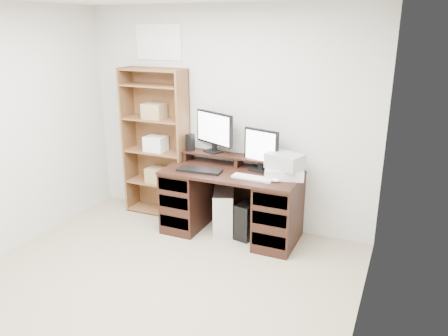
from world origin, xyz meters
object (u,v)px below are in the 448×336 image
Objects in this scene: printer at (285,173)px; tower_silver at (224,210)px; monitor_wide at (214,130)px; bookshelf at (157,142)px; monitor_small at (261,148)px; desk at (232,202)px; tower_black at (250,219)px.

printer is 0.81× the size of tower_silver.
monitor_wide is 0.79m from bookshelf.
monitor_wide is at bearing 2.42° from bookshelf.
monitor_small reaches higher than printer.
tower_silver is at bearing 165.66° from printer.
tower_silver is at bearing 159.35° from desk.
monitor_small is (0.28, 0.15, 0.61)m from desk.
tower_silver is at bearing -9.91° from bookshelf.
tower_silver is (0.20, -0.20, -0.88)m from monitor_wide.
desk is 0.84m from monitor_wide.
desk is 0.69m from monitor_small.
desk is 3.26× the size of monitor_small.
monitor_wide is 1.11× the size of tower_silver.
monitor_wide reaches higher than desk.
tower_black is (0.21, 0.04, -0.18)m from desk.
tower_silver is at bearing -149.43° from monitor_small.
desk is 0.19m from tower_silver.
monitor_wide is (-0.32, 0.24, 0.74)m from desk.
printer reaches higher than tower_black.
desk is 3.04× the size of tower_silver.
monitor_wide is at bearing 114.23° from tower_silver.
tower_black is (-0.07, -0.11, -0.80)m from monitor_small.
tower_silver is (-0.12, 0.04, -0.14)m from desk.
tower_black is at bearing 4.23° from monitor_wide.
desk is 0.83× the size of bookshelf.
desk is at bearing -156.25° from tower_black.
monitor_small reaches higher than tower_silver.
printer is at bearing 12.34° from monitor_wide.
bookshelf is at bearing -167.26° from monitor_small.
bookshelf is at bearing 148.67° from tower_silver.
monitor_small is at bearing -2.55° from bookshelf.
desk reaches higher than tower_black.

